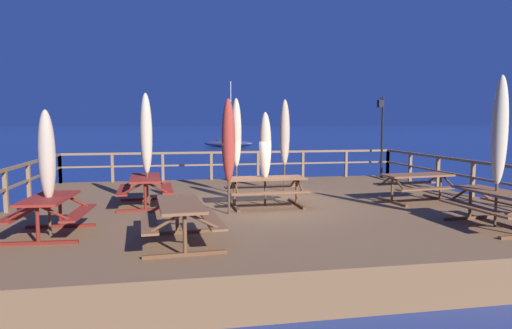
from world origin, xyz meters
TOP-DOWN VIEW (x-y plane):
  - ground_plane at (0.00, 0.00)m, footprint 600.00×600.00m
  - wooden_deck at (0.00, 0.00)m, footprint 13.09×11.00m
  - railing_waterside_far at (-0.00, 5.35)m, footprint 12.89×0.10m
  - railing_side_left at (-6.39, 0.00)m, footprint 0.10×10.80m
  - railing_side_right at (6.39, 0.00)m, footprint 0.10×10.80m
  - picnic_table_mid_centre at (4.36, -0.39)m, footprint 2.06×1.58m
  - picnic_table_mid_left at (0.06, -0.29)m, footprint 2.08×1.44m
  - picnic_table_back_right at (4.38, -3.55)m, footprint 1.52×2.11m
  - picnic_table_front_right at (-3.08, 0.37)m, footprint 1.50×2.05m
  - picnic_table_front_left at (-4.73, -2.55)m, footprint 1.49×1.76m
  - picnic_table_back_left at (-2.22, -3.64)m, footprint 1.54×1.99m
  - patio_umbrella_tall_back_left at (1.17, 2.12)m, footprint 0.32×0.32m
  - patio_umbrella_short_mid at (0.04, -0.26)m, footprint 0.32×0.32m
  - patio_umbrella_short_front at (4.39, -3.48)m, footprint 0.32×0.32m
  - patio_umbrella_tall_back_right at (-3.04, 0.43)m, footprint 0.32×0.32m
  - patio_umbrella_tall_mid_left at (-4.73, -2.56)m, footprint 0.32×0.32m
  - patio_umbrella_tall_mid_right at (-0.43, 1.87)m, footprint 0.32×0.32m
  - patio_umbrella_short_back at (-1.03, -1.16)m, footprint 0.32×0.32m
  - lamp_post_hooked at (5.73, 4.64)m, footprint 0.47×0.59m
  - sailboat_distant at (4.04, 40.82)m, footprint 6.20×3.79m

SIDE VIEW (x-z plane):
  - ground_plane at x=0.00m, z-range 0.00..0.00m
  - wooden_deck at x=0.00m, z-range 0.00..0.78m
  - sailboat_distant at x=4.04m, z-range -3.35..4.37m
  - picnic_table_front_left at x=-4.73m, z-range 0.95..1.72m
  - picnic_table_back_left at x=-2.22m, z-range 0.95..1.73m
  - picnic_table_mid_centre at x=4.36m, z-range 0.95..1.73m
  - picnic_table_front_right at x=-3.08m, z-range 0.96..1.73m
  - picnic_table_back_right at x=4.38m, z-range 0.96..1.73m
  - picnic_table_mid_left at x=0.06m, z-range 0.96..1.73m
  - railing_side_left at x=-6.39m, z-range 0.98..2.07m
  - railing_side_right at x=6.39m, z-range 0.98..2.07m
  - railing_waterside_far at x=0.00m, z-range 0.99..2.08m
  - patio_umbrella_tall_mid_left at x=-4.73m, z-range 1.12..3.58m
  - patio_umbrella_short_mid at x=0.04m, z-range 1.12..3.60m
  - patio_umbrella_short_back at x=-1.03m, z-range 1.16..3.94m
  - patio_umbrella_tall_back_left at x=1.17m, z-range 1.18..4.12m
  - patio_umbrella_tall_mid_right at x=-0.43m, z-range 1.18..4.13m
  - patio_umbrella_tall_back_right at x=-3.04m, z-range 1.19..4.17m
  - patio_umbrella_short_front at x=4.39m, z-range 1.22..4.41m
  - lamp_post_hooked at x=5.73m, z-range 1.30..4.50m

